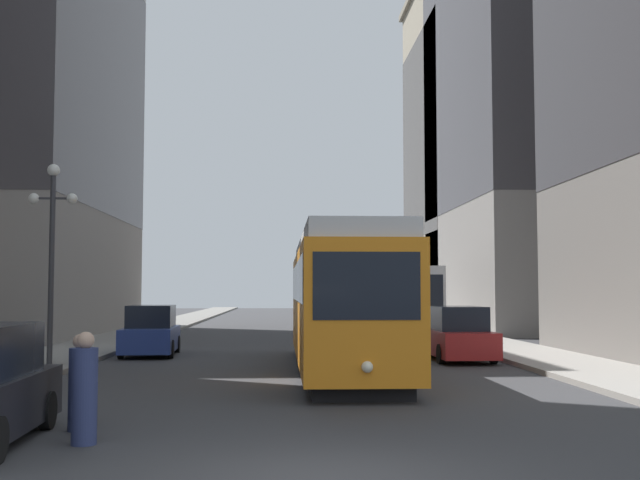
{
  "coord_description": "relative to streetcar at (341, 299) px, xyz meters",
  "views": [
    {
      "loc": [
        -0.59,
        -9.74,
        2.33
      ],
      "look_at": [
        0.35,
        9.6,
        3.59
      ],
      "focal_mm": 44.39,
      "sensor_mm": 36.0,
      "label": 1
    }
  ],
  "objects": [
    {
      "name": "sidewalk_left",
      "position": [
        -9.46,
        26.4,
        -2.03
      ],
      "size": [
        3.3,
        120.0,
        0.15
      ],
      "primitive_type": "cube",
      "color": "gray",
      "rests_on": "ground"
    },
    {
      "name": "sidewalk_right",
      "position": [
        7.14,
        26.4,
        -2.03
      ],
      "size": [
        3.3,
        120.0,
        0.15
      ],
      "primitive_type": "cube",
      "color": "gray",
      "rests_on": "ground"
    },
    {
      "name": "streetcar",
      "position": [
        0.0,
        0.0,
        0.0
      ],
      "size": [
        2.65,
        14.67,
        3.89
      ],
      "rotation": [
        0.0,
        0.0,
        -0.0
      ],
      "color": "black",
      "rests_on": "ground"
    },
    {
      "name": "transit_bus",
      "position": [
        3.99,
        16.69,
        -0.15
      ],
      "size": [
        2.86,
        11.85,
        3.45
      ],
      "rotation": [
        0.0,
        0.0,
        0.02
      ],
      "color": "black",
      "rests_on": "ground"
    },
    {
      "name": "parked_car_left_near",
      "position": [
        -6.51,
        5.85,
        -1.26
      ],
      "size": [
        2.05,
        4.38,
        1.82
      ],
      "rotation": [
        0.0,
        0.0,
        0.05
      ],
      "color": "black",
      "rests_on": "ground"
    },
    {
      "name": "parked_car_right_far",
      "position": [
        4.2,
        3.42,
        -1.26
      ],
      "size": [
        1.91,
        4.96,
        1.82
      ],
      "rotation": [
        0.0,
        0.0,
        3.15
      ],
      "color": "black",
      "rests_on": "ground"
    },
    {
      "name": "pedestrian_crossing_near",
      "position": [
        -5.13,
        -9.8,
        -1.35
      ],
      "size": [
        0.36,
        0.36,
        1.61
      ],
      "rotation": [
        0.0,
        0.0,
        2.96
      ],
      "color": "navy",
      "rests_on": "ground"
    },
    {
      "name": "pedestrian_crossing_far",
      "position": [
        -4.75,
        -11.0,
        -1.3
      ],
      "size": [
        0.38,
        0.38,
        1.71
      ],
      "rotation": [
        0.0,
        0.0,
        2.39
      ],
      "color": "navy",
      "rests_on": "ground"
    },
    {
      "name": "lamp_post_left_near",
      "position": [
        -8.41,
        -0.14,
        1.89
      ],
      "size": [
        1.41,
        0.36,
        5.89
      ],
      "color": "#333338",
      "rests_on": "sidewalk_left"
    },
    {
      "name": "building_right_corner",
      "position": [
        15.77,
        36.84,
        11.57
      ],
      "size": [
        14.56,
        15.37,
        26.52
      ],
      "color": "gray",
      "rests_on": "ground"
    },
    {
      "name": "building_right_far",
      "position": [
        15.23,
        24.71,
        13.41
      ],
      "size": [
        13.47,
        19.4,
        30.08
      ],
      "color": "gray",
      "rests_on": "ground"
    }
  ]
}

